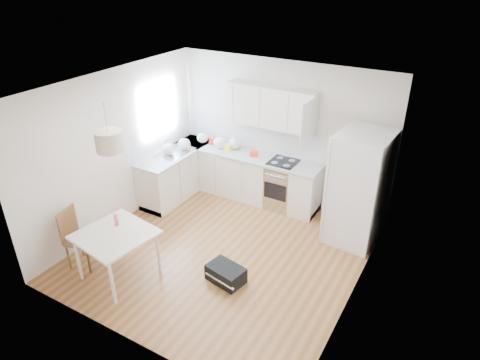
% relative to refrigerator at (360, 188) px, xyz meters
% --- Properties ---
extents(floor, '(4.20, 4.20, 0.00)m').
position_rel_refrigerator_xyz_m(floor, '(-1.71, -1.47, -0.95)').
color(floor, brown).
rests_on(floor, ground).
extents(ceiling, '(4.20, 4.20, 0.00)m').
position_rel_refrigerator_xyz_m(ceiling, '(-1.71, -1.47, 1.75)').
color(ceiling, white).
rests_on(ceiling, wall_back).
extents(wall_back, '(4.20, 0.00, 4.20)m').
position_rel_refrigerator_xyz_m(wall_back, '(-1.71, 0.63, 0.40)').
color(wall_back, white).
rests_on(wall_back, floor).
extents(wall_left, '(0.00, 4.20, 4.20)m').
position_rel_refrigerator_xyz_m(wall_left, '(-3.81, -1.47, 0.40)').
color(wall_left, white).
rests_on(wall_left, floor).
extents(wall_right, '(0.00, 4.20, 4.20)m').
position_rel_refrigerator_xyz_m(wall_right, '(0.39, -1.47, 0.40)').
color(wall_right, white).
rests_on(wall_right, floor).
extents(window_glassblock, '(0.02, 1.00, 1.00)m').
position_rel_refrigerator_xyz_m(window_glassblock, '(-3.80, -0.32, 0.80)').
color(window_glassblock, '#BFE0F9').
rests_on(window_glassblock, wall_left).
extents(cabinets_back, '(3.00, 0.60, 0.88)m').
position_rel_refrigerator_xyz_m(cabinets_back, '(-2.31, 0.33, -0.51)').
color(cabinets_back, silver).
rests_on(cabinets_back, floor).
extents(cabinets_left, '(0.60, 1.80, 0.88)m').
position_rel_refrigerator_xyz_m(cabinets_left, '(-3.51, -0.27, -0.51)').
color(cabinets_left, silver).
rests_on(cabinets_left, floor).
extents(counter_back, '(3.02, 0.64, 0.04)m').
position_rel_refrigerator_xyz_m(counter_back, '(-2.31, 0.33, -0.05)').
color(counter_back, '#B3B6B8').
rests_on(counter_back, cabinets_back).
extents(counter_left, '(0.64, 1.82, 0.04)m').
position_rel_refrigerator_xyz_m(counter_left, '(-3.51, -0.27, -0.05)').
color(counter_left, '#B3B6B8').
rests_on(counter_left, cabinets_left).
extents(backsplash_back, '(3.00, 0.01, 0.58)m').
position_rel_refrigerator_xyz_m(backsplash_back, '(-2.31, 0.62, 0.26)').
color(backsplash_back, white).
rests_on(backsplash_back, wall_back).
extents(backsplash_left, '(0.01, 1.80, 0.58)m').
position_rel_refrigerator_xyz_m(backsplash_left, '(-3.81, -0.27, 0.26)').
color(backsplash_left, white).
rests_on(backsplash_left, wall_left).
extents(upper_cabinets, '(1.70, 0.32, 0.75)m').
position_rel_refrigerator_xyz_m(upper_cabinets, '(-1.86, 0.47, 0.93)').
color(upper_cabinets, silver).
rests_on(upper_cabinets, wall_back).
extents(range_oven, '(0.50, 0.61, 0.88)m').
position_rel_refrigerator_xyz_m(range_oven, '(-1.51, 0.33, -0.51)').
color(range_oven, '#B6B8BB').
rests_on(range_oven, floor).
extents(sink, '(0.50, 0.80, 0.16)m').
position_rel_refrigerator_xyz_m(sink, '(-3.51, -0.32, -0.03)').
color(sink, '#B6B8BB').
rests_on(sink, counter_left).
extents(refrigerator, '(0.96, 1.01, 1.89)m').
position_rel_refrigerator_xyz_m(refrigerator, '(0.00, 0.00, 0.00)').
color(refrigerator, white).
rests_on(refrigerator, floor).
extents(dining_table, '(1.11, 1.11, 0.77)m').
position_rel_refrigerator_xyz_m(dining_table, '(-2.71, -2.73, -0.26)').
color(dining_table, beige).
rests_on(dining_table, floor).
extents(dining_chair, '(0.49, 0.49, 0.95)m').
position_rel_refrigerator_xyz_m(dining_chair, '(-3.38, -2.79, -0.47)').
color(dining_chair, '#523418').
rests_on(dining_chair, floor).
extents(drink_bottle, '(0.07, 0.07, 0.22)m').
position_rel_refrigerator_xyz_m(drink_bottle, '(-2.85, -2.56, -0.07)').
color(drink_bottle, '#F44371').
rests_on(drink_bottle, dining_table).
extents(gym_bag, '(0.60, 0.45, 0.25)m').
position_rel_refrigerator_xyz_m(gym_bag, '(-1.30, -2.04, -0.82)').
color(gym_bag, black).
rests_on(gym_bag, floor).
extents(pendant_lamp, '(0.39, 0.39, 0.27)m').
position_rel_refrigerator_xyz_m(pendant_lamp, '(-2.61, -2.67, 1.23)').
color(pendant_lamp, beige).
rests_on(pendant_lamp, ceiling).
extents(grocery_bag_a, '(0.23, 0.20, 0.21)m').
position_rel_refrigerator_xyz_m(grocery_bag_a, '(-3.31, 0.36, 0.08)').
color(grocery_bag_a, white).
rests_on(grocery_bag_a, counter_back).
extents(grocery_bag_b, '(0.26, 0.22, 0.23)m').
position_rel_refrigerator_xyz_m(grocery_bag_b, '(-2.86, 0.29, 0.09)').
color(grocery_bag_b, white).
rests_on(grocery_bag_b, counter_back).
extents(grocery_bag_c, '(0.25, 0.22, 0.23)m').
position_rel_refrigerator_xyz_m(grocery_bag_c, '(-2.59, 0.42, 0.09)').
color(grocery_bag_c, white).
rests_on(grocery_bag_c, counter_back).
extents(grocery_bag_d, '(0.25, 0.21, 0.23)m').
position_rel_refrigerator_xyz_m(grocery_bag_d, '(-3.42, -0.10, 0.09)').
color(grocery_bag_d, white).
rests_on(grocery_bag_d, counter_back).
extents(grocery_bag_e, '(0.24, 0.20, 0.22)m').
position_rel_refrigerator_xyz_m(grocery_bag_e, '(-3.56, -0.44, 0.08)').
color(grocery_bag_e, white).
rests_on(grocery_bag_e, counter_left).
extents(snack_orange, '(0.18, 0.16, 0.11)m').
position_rel_refrigerator_xyz_m(snack_orange, '(-2.11, 0.30, 0.03)').
color(snack_orange, '#E64514').
rests_on(snack_orange, counter_back).
extents(snack_yellow, '(0.17, 0.11, 0.11)m').
position_rel_refrigerator_xyz_m(snack_yellow, '(-2.70, 0.32, 0.03)').
color(snack_yellow, '#FFFC28').
rests_on(snack_yellow, counter_back).
extents(snack_red, '(0.21, 0.20, 0.12)m').
position_rel_refrigerator_xyz_m(snack_red, '(-3.10, 0.43, 0.03)').
color(snack_red, red).
rests_on(snack_red, counter_back).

